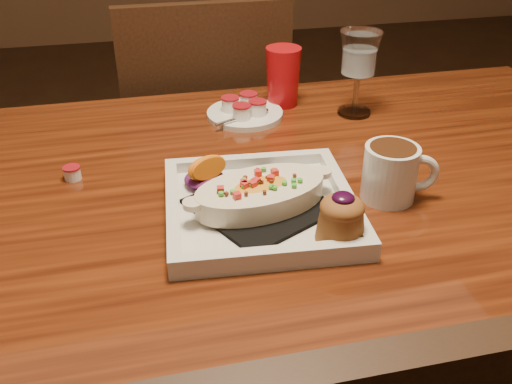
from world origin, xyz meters
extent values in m
cube|color=maroon|center=(0.00, 0.00, 0.73)|extent=(1.50, 0.90, 0.04)
cylinder|color=black|center=(0.67, 0.37, 0.35)|extent=(0.07, 0.07, 0.71)
cube|color=black|center=(0.00, 0.70, 0.45)|extent=(0.42, 0.42, 0.04)
cylinder|color=black|center=(0.17, 0.87, 0.23)|extent=(0.04, 0.04, 0.45)
cylinder|color=black|center=(-0.17, 0.87, 0.23)|extent=(0.04, 0.04, 0.45)
cylinder|color=black|center=(0.17, 0.53, 0.23)|extent=(0.04, 0.04, 0.45)
cylinder|color=black|center=(-0.17, 0.53, 0.23)|extent=(0.04, 0.04, 0.45)
cube|color=black|center=(0.00, 0.51, 0.70)|extent=(0.40, 0.03, 0.46)
cube|color=silver|center=(-0.01, -0.06, 0.76)|extent=(0.30, 0.30, 0.01)
cube|color=black|center=(-0.01, -0.06, 0.77)|extent=(0.23, 0.23, 0.01)
ellipsoid|color=gold|center=(-0.01, -0.06, 0.79)|extent=(0.19, 0.12, 0.03)
ellipsoid|color=#5E1550|center=(-0.08, 0.02, 0.77)|extent=(0.07, 0.07, 0.02)
cone|color=brown|center=(0.08, -0.16, 0.79)|extent=(0.07, 0.07, 0.05)
ellipsoid|color=brown|center=(0.08, -0.16, 0.81)|extent=(0.06, 0.06, 0.03)
ellipsoid|color=black|center=(0.08, -0.16, 0.83)|extent=(0.03, 0.03, 0.01)
cylinder|color=silver|center=(0.20, -0.06, 0.79)|extent=(0.08, 0.08, 0.09)
cylinder|color=#331A0D|center=(0.20, -0.06, 0.83)|extent=(0.07, 0.07, 0.02)
torus|color=silver|center=(0.24, -0.07, 0.79)|extent=(0.06, 0.03, 0.06)
cylinder|color=silver|center=(0.27, 0.26, 0.75)|extent=(0.07, 0.07, 0.01)
cylinder|color=silver|center=(0.27, 0.26, 0.79)|extent=(0.01, 0.01, 0.08)
cone|color=silver|center=(0.27, 0.26, 0.88)|extent=(0.08, 0.08, 0.09)
cylinder|color=silver|center=(0.04, 0.29, 0.76)|extent=(0.15, 0.15, 0.01)
cylinder|color=white|center=(0.02, 0.30, 0.77)|extent=(0.04, 0.04, 0.03)
cylinder|color=#AE1521|center=(0.02, 0.30, 0.79)|extent=(0.04, 0.04, 0.00)
cylinder|color=white|center=(0.06, 0.32, 0.77)|extent=(0.04, 0.04, 0.03)
cylinder|color=#AE1521|center=(0.06, 0.32, 0.79)|extent=(0.04, 0.04, 0.00)
cylinder|color=white|center=(0.07, 0.27, 0.77)|extent=(0.04, 0.04, 0.03)
cylinder|color=#AE1521|center=(0.07, 0.27, 0.79)|extent=(0.04, 0.04, 0.00)
cylinder|color=white|center=(0.03, 0.26, 0.77)|extent=(0.04, 0.04, 0.03)
cylinder|color=#AE1521|center=(0.03, 0.26, 0.79)|extent=(0.04, 0.04, 0.00)
cylinder|color=white|center=(-0.28, 0.11, 0.76)|extent=(0.03, 0.03, 0.02)
cylinder|color=#AE1521|center=(-0.28, 0.11, 0.77)|extent=(0.03, 0.03, 0.00)
cone|color=#B80D14|center=(0.14, 0.34, 0.81)|extent=(0.07, 0.07, 0.12)
camera|label=1|loc=(-0.17, -0.75, 1.22)|focal=40.00mm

